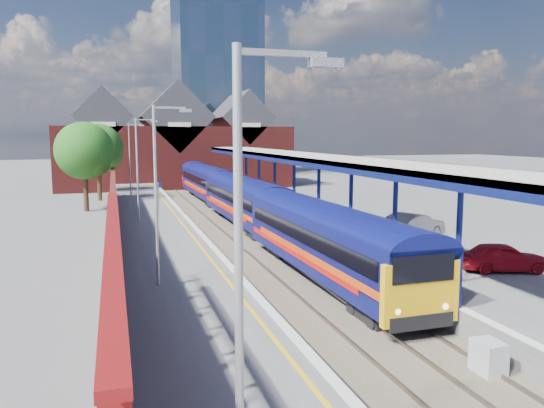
{
  "coord_description": "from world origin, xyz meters",
  "views": [
    {
      "loc": [
        -8.03,
        -14.65,
        6.85
      ],
      "look_at": [
        1.39,
        16.79,
        2.6
      ],
      "focal_mm": 35.0,
      "sensor_mm": 36.0,
      "label": 1
    }
  ],
  "objects_px": {
    "train": "(223,188)",
    "parked_car_dark": "(399,235)",
    "relay_cabinet": "(488,358)",
    "lamp_post_c": "(139,163)",
    "parked_car_blue": "(388,232)",
    "lamp_post_d": "(131,155)",
    "parked_car_red": "(503,257)",
    "platform_sign": "(158,194)",
    "parked_car_silver": "(412,226)",
    "lamp_post_a": "(249,276)",
    "lamp_post_b": "(159,184)"
  },
  "relations": [
    {
      "from": "lamp_post_a",
      "to": "lamp_post_d",
      "type": "relative_size",
      "value": 1.0
    },
    {
      "from": "lamp_post_d",
      "to": "parked_car_dark",
      "type": "bearing_deg",
      "value": -65.02
    },
    {
      "from": "train",
      "to": "lamp_post_b",
      "type": "relative_size",
      "value": 9.42
    },
    {
      "from": "parked_car_red",
      "to": "parked_car_silver",
      "type": "relative_size",
      "value": 0.8
    },
    {
      "from": "lamp_post_a",
      "to": "parked_car_dark",
      "type": "bearing_deg",
      "value": 54.69
    },
    {
      "from": "parked_car_blue",
      "to": "relay_cabinet",
      "type": "xyz_separation_m",
      "value": [
        -4.3,
        -13.7,
        -1.04
      ]
    },
    {
      "from": "lamp_post_b",
      "to": "parked_car_red",
      "type": "relative_size",
      "value": 1.9
    },
    {
      "from": "parked_car_dark",
      "to": "parked_car_blue",
      "type": "distance_m",
      "value": 0.94
    },
    {
      "from": "parked_car_dark",
      "to": "relay_cabinet",
      "type": "height_order",
      "value": "parked_car_dark"
    },
    {
      "from": "train",
      "to": "parked_car_dark",
      "type": "relative_size",
      "value": 17.05
    },
    {
      "from": "lamp_post_d",
      "to": "platform_sign",
      "type": "distance_m",
      "value": 14.25
    },
    {
      "from": "lamp_post_c",
      "to": "parked_car_silver",
      "type": "xyz_separation_m",
      "value": [
        14.36,
        -10.7,
        -3.23
      ]
    },
    {
      "from": "lamp_post_c",
      "to": "parked_car_silver",
      "type": "relative_size",
      "value": 1.51
    },
    {
      "from": "lamp_post_b",
      "to": "parked_car_silver",
      "type": "bearing_deg",
      "value": 20.25
    },
    {
      "from": "lamp_post_c",
      "to": "parked_car_red",
      "type": "distance_m",
      "value": 23.3
    },
    {
      "from": "lamp_post_c",
      "to": "lamp_post_d",
      "type": "height_order",
      "value": "same"
    },
    {
      "from": "lamp_post_a",
      "to": "parked_car_blue",
      "type": "relative_size",
      "value": 1.8
    },
    {
      "from": "train",
      "to": "platform_sign",
      "type": "distance_m",
      "value": 10.99
    },
    {
      "from": "train",
      "to": "parked_car_dark",
      "type": "height_order",
      "value": "train"
    },
    {
      "from": "lamp_post_b",
      "to": "parked_car_blue",
      "type": "distance_m",
      "value": 14.2
    },
    {
      "from": "lamp_post_c",
      "to": "parked_car_blue",
      "type": "relative_size",
      "value": 1.8
    },
    {
      "from": "platform_sign",
      "to": "relay_cabinet",
      "type": "relative_size",
      "value": 2.5
    },
    {
      "from": "lamp_post_d",
      "to": "parked_car_red",
      "type": "distance_m",
      "value": 37.08
    },
    {
      "from": "lamp_post_a",
      "to": "lamp_post_b",
      "type": "xyz_separation_m",
      "value": [
        0.0,
        14.0,
        0.0
      ]
    },
    {
      "from": "relay_cabinet",
      "to": "parked_car_silver",
      "type": "bearing_deg",
      "value": 66.17
    },
    {
      "from": "lamp_post_a",
      "to": "parked_car_silver",
      "type": "xyz_separation_m",
      "value": [
        14.36,
        19.3,
        -3.23
      ]
    },
    {
      "from": "parked_car_blue",
      "to": "lamp_post_c",
      "type": "bearing_deg",
      "value": 71.48
    },
    {
      "from": "parked_car_red",
      "to": "parked_car_silver",
      "type": "distance_m",
      "value": 7.31
    },
    {
      "from": "parked_car_dark",
      "to": "parked_car_blue",
      "type": "height_order",
      "value": "parked_car_dark"
    },
    {
      "from": "train",
      "to": "relay_cabinet",
      "type": "distance_m",
      "value": 35.41
    },
    {
      "from": "lamp_post_a",
      "to": "parked_car_red",
      "type": "height_order",
      "value": "lamp_post_a"
    },
    {
      "from": "parked_car_silver",
      "to": "parked_car_blue",
      "type": "height_order",
      "value": "parked_car_silver"
    },
    {
      "from": "parked_car_blue",
      "to": "relay_cabinet",
      "type": "bearing_deg",
      "value": -175.65
    },
    {
      "from": "platform_sign",
      "to": "relay_cabinet",
      "type": "distance_m",
      "value": 27.55
    },
    {
      "from": "lamp_post_a",
      "to": "parked_car_dark",
      "type": "distance_m",
      "value": 22.63
    },
    {
      "from": "lamp_post_c",
      "to": "parked_car_red",
      "type": "xyz_separation_m",
      "value": [
        14.39,
        -18.01,
        -3.36
      ]
    },
    {
      "from": "lamp_post_c",
      "to": "parked_car_dark",
      "type": "relative_size",
      "value": 1.81
    },
    {
      "from": "lamp_post_b",
      "to": "parked_car_blue",
      "type": "height_order",
      "value": "lamp_post_b"
    },
    {
      "from": "parked_car_dark",
      "to": "platform_sign",
      "type": "bearing_deg",
      "value": 18.6
    },
    {
      "from": "train",
      "to": "relay_cabinet",
      "type": "bearing_deg",
      "value": -89.02
    },
    {
      "from": "parked_car_red",
      "to": "parked_car_silver",
      "type": "height_order",
      "value": "parked_car_silver"
    },
    {
      "from": "lamp_post_a",
      "to": "parked_car_red",
      "type": "xyz_separation_m",
      "value": [
        14.39,
        11.99,
        -3.36
      ]
    },
    {
      "from": "lamp_post_b",
      "to": "parked_car_dark",
      "type": "xyz_separation_m",
      "value": [
        12.93,
        4.25,
        -3.43
      ]
    },
    {
      "from": "parked_car_blue",
      "to": "relay_cabinet",
      "type": "distance_m",
      "value": 14.4
    },
    {
      "from": "train",
      "to": "relay_cabinet",
      "type": "xyz_separation_m",
      "value": [
        0.61,
        -35.37,
        -1.62
      ]
    },
    {
      "from": "parked_car_dark",
      "to": "parked_car_silver",
      "type": "bearing_deg",
      "value": -75.34
    },
    {
      "from": "parked_car_red",
      "to": "train",
      "type": "bearing_deg",
      "value": 30.81
    },
    {
      "from": "lamp_post_a",
      "to": "train",
      "type": "bearing_deg",
      "value": 79.11
    },
    {
      "from": "parked_car_dark",
      "to": "lamp_post_c",
      "type": "bearing_deg",
      "value": 26.27
    },
    {
      "from": "platform_sign",
      "to": "parked_car_silver",
      "type": "xyz_separation_m",
      "value": [
        13.0,
        -12.7,
        -0.93
      ]
    }
  ]
}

